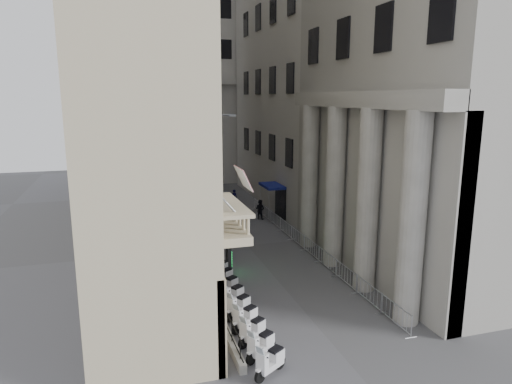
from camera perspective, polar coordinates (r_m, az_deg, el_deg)
far_building at (r=60.02m, az=-8.75°, el=15.92°), size 22.00×10.00×30.00m
iron_fence at (r=31.37m, az=-8.21°, el=-7.96°), size 0.30×28.00×1.40m
blue_awning at (r=40.68m, az=1.99°, el=-3.23°), size 1.60×3.00×3.00m
flag at (r=19.86m, az=-1.47°, el=-20.25°), size 1.00×1.40×8.20m
scooter_0 at (r=18.99m, az=1.84°, el=-21.90°), size 1.48×1.23×1.50m
scooter_1 at (r=19.98m, az=0.66°, el=-20.02°), size 1.48×1.23×1.50m
scooter_2 at (r=21.00m, az=-0.38°, el=-18.32°), size 1.48×1.23×1.50m
scooter_3 at (r=22.04m, az=-1.30°, el=-16.77°), size 1.48×1.23×1.50m
scooter_4 at (r=23.10m, az=-2.13°, el=-15.36°), size 1.48×1.23×1.50m
scooter_5 at (r=24.17m, az=-2.88°, el=-14.06°), size 1.48×1.23×1.50m
scooter_6 at (r=25.26m, az=-3.56°, el=-12.88°), size 1.48×1.23×1.50m
scooter_7 at (r=26.36m, az=-4.17°, el=-11.80°), size 1.48×1.23×1.50m
scooter_8 at (r=27.48m, az=-4.73°, el=-10.80°), size 1.48×1.23×1.50m
scooter_9 at (r=28.60m, az=-5.24°, el=-9.87°), size 1.48×1.23×1.50m
scooter_10 at (r=29.74m, az=-5.71°, el=-9.02°), size 1.48×1.23×1.50m
scooter_11 at (r=30.88m, az=-6.15°, el=-8.23°), size 1.48×1.23×1.50m
scooter_12 at (r=32.02m, az=-6.55°, el=-7.50°), size 1.48×1.23×1.50m
scooter_13 at (r=33.18m, az=-6.92°, el=-6.81°), size 1.48×1.23×1.50m
scooter_14 at (r=34.34m, az=-7.27°, el=-6.18°), size 1.48×1.23×1.50m
barrier_0 at (r=23.28m, az=17.02°, el=-15.67°), size 0.60×2.40×1.10m
barrier_1 at (r=25.16m, az=13.84°, el=-13.32°), size 0.60×2.40×1.10m
barrier_2 at (r=27.15m, az=11.15°, el=-11.28°), size 0.60×2.40×1.10m
barrier_3 at (r=29.22m, az=8.87°, el=-9.49°), size 0.60×2.40×1.10m
barrier_4 at (r=31.35m, az=6.92°, el=-7.94°), size 0.60×2.40×1.10m
barrier_5 at (r=33.53m, az=5.22°, el=-6.58°), size 0.60×2.40×1.10m
barrier_6 at (r=35.75m, az=3.75°, el=-5.38°), size 0.60×2.40×1.10m
barrier_7 at (r=38.01m, az=2.45°, el=-4.32°), size 0.60×2.40×1.10m
barrier_8 at (r=40.29m, az=1.30°, el=-3.37°), size 0.60×2.40×1.10m
barrier_9 at (r=42.60m, az=0.28°, el=-2.53°), size 0.60×2.40×1.10m
security_tent at (r=32.64m, az=-7.01°, el=-2.22°), size 3.95×3.95×3.21m
street_lamp at (r=36.26m, az=-6.42°, el=3.84°), size 3.00×0.45×9.23m
info_kiosk at (r=27.88m, az=-3.40°, el=-8.54°), size 0.31×0.81×1.69m
pedestrian_a at (r=44.87m, az=-2.76°, el=-0.72°), size 0.61×0.41×1.66m
pedestrian_b at (r=40.01m, az=0.50°, el=-2.18°), size 1.08×1.07×1.75m
pedestrian_c at (r=43.46m, az=-5.76°, el=-1.24°), size 0.92×0.83×1.57m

